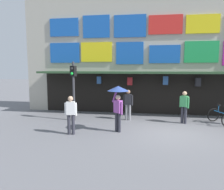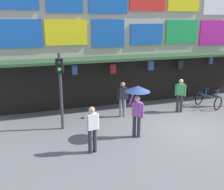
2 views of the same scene
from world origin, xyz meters
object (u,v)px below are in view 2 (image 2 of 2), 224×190
Objects in this scene: pedestrian_in_green at (122,97)px; pedestrian_with_umbrella at (137,97)px; pedestrian_in_purple at (180,93)px; traffic_light_near at (60,80)px; bicycle_parked at (208,100)px; pedestrian_in_blue at (92,127)px.

pedestrian_with_umbrella is (-0.25, -2.31, 0.66)m from pedestrian_in_green.
pedestrian_in_green is 1.00× the size of pedestrian_in_purple.
pedestrian_with_umbrella reaches higher than pedestrian_in_purple.
pedestrian_in_green is at bearing 174.88° from pedestrian_in_purple.
traffic_light_near is at bearing -168.15° from pedestrian_in_green.
pedestrian_in_green is 2.94m from pedestrian_in_purple.
bicycle_parked is 0.80× the size of pedestrian_in_blue.
pedestrian_in_blue is (0.70, -2.41, -1.19)m from traffic_light_near.
pedestrian_in_green is at bearing 11.85° from traffic_light_near.
pedestrian_in_green is (-4.75, 0.12, 0.59)m from bicycle_parked.
pedestrian_in_blue and pedestrian_in_purple have the same top height.
pedestrian_in_blue is (-6.96, -2.89, 0.55)m from bicycle_parked.
bicycle_parked is 5.60m from pedestrian_with_umbrella.
bicycle_parked is at bearing 3.63° from traffic_light_near.
pedestrian_in_purple reaches higher than bicycle_parked.
traffic_light_near is 3.19m from pedestrian_in_green.
bicycle_parked is at bearing -1.51° from pedestrian_in_green.
traffic_light_near reaches higher than pedestrian_in_purple.
traffic_light_near is 1.90× the size of pedestrian_in_blue.
pedestrian_in_blue is 3.74m from pedestrian_in_green.
pedestrian_with_umbrella is at bearing 19.95° from pedestrian_in_blue.
pedestrian_with_umbrella is (-5.00, -2.18, 1.25)m from bicycle_parked.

